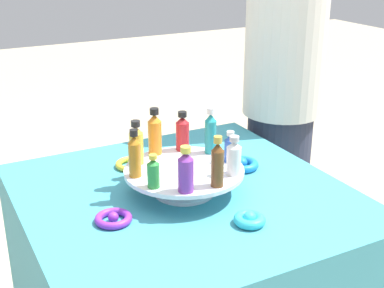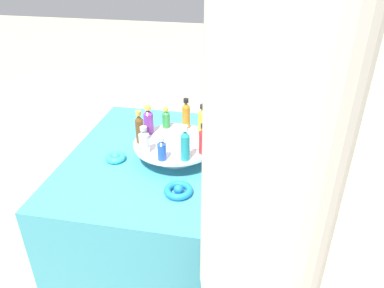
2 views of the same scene
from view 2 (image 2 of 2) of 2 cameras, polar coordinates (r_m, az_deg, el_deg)
name	(u,v)px [view 2 (image 2 of 2)]	position (r m, az deg, el deg)	size (l,w,h in m)	color
ground_plane	(178,274)	(2.04, -2.07, -19.14)	(12.00, 12.00, 0.00)	tan
party_table	(177,221)	(1.79, -2.28, -11.69)	(0.91, 0.91, 0.70)	teal
display_stand	(175,147)	(1.56, -2.57, -0.40)	(0.34, 0.34, 0.08)	silver
bottle_clear	(144,141)	(1.46, -7.30, 0.46)	(0.04, 0.04, 0.11)	silver
bottle_blue	(162,150)	(1.41, -4.63, -0.86)	(0.03, 0.03, 0.09)	#234CAD
bottle_teal	(185,144)	(1.39, -1.05, -0.07)	(0.04, 0.04, 0.14)	teal
bottle_red	(204,140)	(1.44, 1.81, 0.64)	(0.04, 0.04, 0.12)	#B21E23
bottle_orange	(210,128)	(1.51, 2.76, 2.49)	(0.04, 0.04, 0.14)	orange
bottle_gold	(203,120)	(1.59, 1.65, 3.67)	(0.04, 0.04, 0.13)	gold
bottle_amber	(186,114)	(1.64, -0.91, 4.55)	(0.03, 0.03, 0.14)	#AD6B19
bottle_green	(166,118)	(1.65, -3.97, 3.91)	(0.03, 0.03, 0.09)	#288438
bottle_purple	(148,121)	(1.60, -6.65, 3.56)	(0.04, 0.04, 0.12)	#702D93
bottle_brown	(140,128)	(1.53, -8.00, 2.41)	(0.03, 0.03, 0.14)	brown
ribbon_bow_gold	(234,153)	(1.60, 6.40, -1.39)	(0.11, 0.11, 0.03)	gold
ribbon_bow_purple	(173,128)	(1.80, -2.88, 2.38)	(0.10, 0.10, 0.03)	purple
ribbon_bow_teal	(116,157)	(1.59, -11.56, -1.99)	(0.08, 0.08, 0.04)	#2DB7CC
ribbon_bow_blue	(178,190)	(1.37, -2.09, -7.07)	(0.11, 0.11, 0.04)	blue
person_figure	(263,234)	(0.94, 10.83, -13.35)	(0.30, 0.30, 1.78)	#282D42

